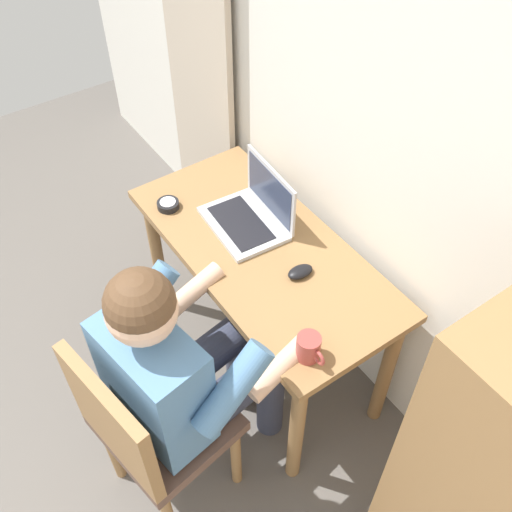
% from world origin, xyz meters
% --- Properties ---
extents(wall_back, '(4.80, 0.05, 2.50)m').
position_xyz_m(wall_back, '(0.00, 2.20, 1.25)').
color(wall_back, silver).
rests_on(wall_back, ground_plane).
extents(curtain_panel, '(0.54, 0.03, 2.14)m').
position_xyz_m(curtain_panel, '(-1.12, 2.13, 1.07)').
color(curtain_panel, '#BCAD99').
rests_on(curtain_panel, ground_plane).
extents(desk, '(1.18, 0.56, 0.72)m').
position_xyz_m(desk, '(-0.21, 1.85, 0.60)').
color(desk, olive).
rests_on(desk, ground_plane).
extents(chair, '(0.48, 0.46, 0.89)m').
position_xyz_m(chair, '(0.09, 1.17, 0.51)').
color(chair, brown).
rests_on(chair, ground_plane).
extents(person_seated, '(0.59, 0.63, 1.21)m').
position_xyz_m(person_seated, '(0.07, 1.35, 0.69)').
color(person_seated, '#33384C').
rests_on(person_seated, ground_plane).
extents(laptop, '(0.36, 0.27, 0.24)m').
position_xyz_m(laptop, '(-0.35, 1.90, 0.77)').
color(laptop, '#B7BABF').
rests_on(laptop, desk).
extents(computer_mouse, '(0.07, 0.10, 0.03)m').
position_xyz_m(computer_mouse, '(-0.02, 1.88, 0.73)').
color(computer_mouse, black).
rests_on(computer_mouse, desk).
extents(desk_clock, '(0.09, 0.09, 0.03)m').
position_xyz_m(desk_clock, '(-0.62, 1.66, 0.73)').
color(desk_clock, black).
rests_on(desk_clock, desk).
extents(coffee_mug, '(0.12, 0.08, 0.09)m').
position_xyz_m(coffee_mug, '(0.27, 1.69, 0.76)').
color(coffee_mug, '#9E3D38').
rests_on(coffee_mug, desk).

